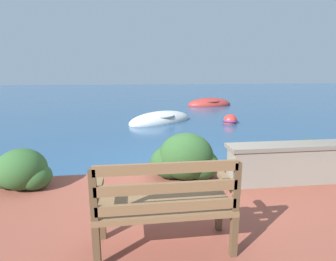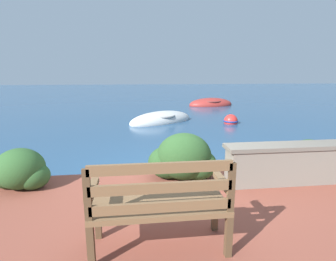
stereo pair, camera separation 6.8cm
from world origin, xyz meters
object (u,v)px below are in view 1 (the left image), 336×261
rowboat_mid (209,104)px  mooring_buoy (230,121)px  park_bench (165,203)px  rowboat_nearest (161,120)px

rowboat_mid → mooring_buoy: size_ratio=4.88×
park_bench → mooring_buoy: size_ratio=2.27×
park_bench → rowboat_mid: 13.27m
park_bench → rowboat_mid: bearing=71.5°
rowboat_mid → mooring_buoy: bearing=73.5°
park_bench → rowboat_mid: park_bench is taller
rowboat_nearest → mooring_buoy: 2.64m
rowboat_nearest → park_bench: bearing=-126.9°
rowboat_nearest → mooring_buoy: bearing=-44.1°
rowboat_nearest → rowboat_mid: (3.35, 4.86, 0.00)m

